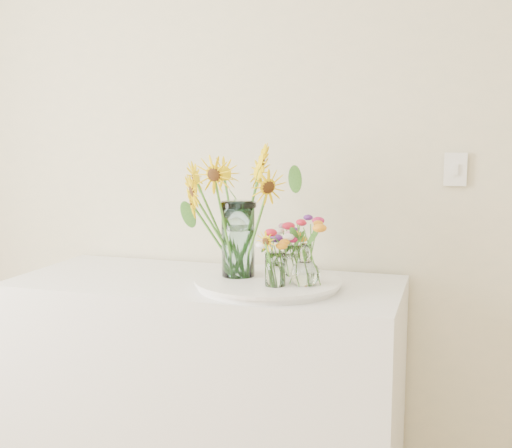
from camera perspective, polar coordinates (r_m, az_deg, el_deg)
name	(u,v)px	position (r m, az deg, el deg)	size (l,w,h in m)	color
counter	(207,398)	(2.48, -4.36, -15.17)	(1.40, 0.60, 0.90)	white
tray	(268,284)	(2.22, 1.08, -5.37)	(0.48, 0.48, 0.03)	white
mason_jar	(238,239)	(2.24, -1.60, -1.39)	(0.12, 0.12, 0.27)	#9DCAD0
sunflower_bouquet	(238,211)	(2.23, -1.61, 1.12)	(0.62, 0.62, 0.47)	yellow
small_vase_a	(275,270)	(2.11, 1.72, -4.11)	(0.07, 0.07, 0.12)	white
wildflower_posy_a	(275,257)	(2.10, 1.73, -2.91)	(0.17, 0.17, 0.21)	orange
small_vase_b	(305,265)	(2.13, 4.40, -3.67)	(0.10, 0.10, 0.14)	white
wildflower_posy_b	(305,252)	(2.12, 4.41, -2.48)	(0.20, 0.20, 0.23)	orange
small_vase_c	(293,261)	(2.27, 3.29, -3.29)	(0.06, 0.06, 0.11)	white
wildflower_posy_c	(293,248)	(2.26, 3.30, -2.18)	(0.18, 0.18, 0.20)	orange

